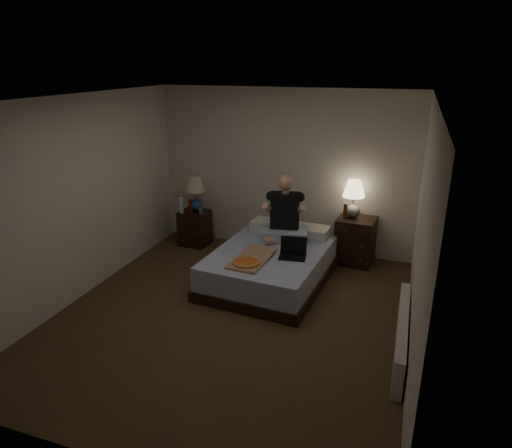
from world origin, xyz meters
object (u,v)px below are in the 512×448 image
at_px(nightstand_left, 195,228).
at_px(beer_bottle_left, 190,207).
at_px(nightstand_right, 355,241).
at_px(lamp_left, 195,194).
at_px(bed, 270,266).
at_px(water_bottle, 181,205).
at_px(soda_can, 201,211).
at_px(laptop, 293,249).
at_px(pizza_box, 246,263).
at_px(lamp_right, 353,199).
at_px(beer_bottle_right, 345,211).
at_px(person, 285,208).
at_px(radiator, 402,334).

distance_m(nightstand_left, beer_bottle_left, 0.42).
relative_size(nightstand_right, lamp_left, 1.24).
relative_size(bed, water_bottle, 7.38).
height_order(nightstand_right, soda_can, nightstand_right).
distance_m(nightstand_left, lamp_left, 0.57).
height_order(nightstand_right, laptop, laptop).
height_order(soda_can, beer_bottle_left, beer_bottle_left).
height_order(lamp_left, laptop, lamp_left).
distance_m(soda_can, pizza_box, 1.87).
bearing_deg(nightstand_left, beer_bottle_left, -84.51).
bearing_deg(nightstand_right, nightstand_left, -171.03).
bearing_deg(lamp_right, nightstand_left, -176.04).
height_order(nightstand_right, lamp_left, lamp_left).
bearing_deg(beer_bottle_right, soda_can, -176.24).
distance_m(nightstand_left, nightstand_right, 2.57).
height_order(nightstand_left, beer_bottle_left, beer_bottle_left).
height_order(bed, lamp_right, lamp_right).
distance_m(beer_bottle_left, pizza_box, 1.95).
bearing_deg(beer_bottle_right, lamp_left, -179.45).
relative_size(water_bottle, soda_can, 2.50).
height_order(water_bottle, beer_bottle_left, water_bottle).
distance_m(bed, nightstand_left, 1.80).
bearing_deg(water_bottle, laptop, -23.17).
relative_size(lamp_left, beer_bottle_left, 2.43).
bearing_deg(nightstand_right, bed, -128.43).
distance_m(beer_bottle_left, person, 1.67).
distance_m(nightstand_right, beer_bottle_left, 2.60).
relative_size(bed, pizza_box, 2.43).
height_order(nightstand_right, lamp_right, lamp_right).
xyz_separation_m(nightstand_left, person, (1.63, -0.44, 0.64)).
bearing_deg(soda_can, radiator, -30.66).
bearing_deg(radiator, soda_can, 149.34).
relative_size(nightstand_left, lamp_left, 1.02).
bearing_deg(bed, radiator, -26.68).
distance_m(pizza_box, radiator, 1.99).
distance_m(bed, laptop, 0.50).
distance_m(nightstand_right, soda_can, 2.44).
bearing_deg(person, laptop, -75.69).
height_order(nightstand_left, lamp_left, lamp_left).
bearing_deg(bed, beer_bottle_left, 158.88).
relative_size(soda_can, person, 0.11).
relative_size(nightstand_right, water_bottle, 2.77).
xyz_separation_m(nightstand_right, radiator, (0.76, -2.10, -0.15)).
relative_size(water_bottle, pizza_box, 0.33).
relative_size(nightstand_right, laptop, 2.04).
xyz_separation_m(nightstand_left, pizza_box, (1.42, -1.45, 0.22)).
relative_size(nightstand_left, lamp_right, 1.02).
relative_size(lamp_right, radiator, 0.35).
xyz_separation_m(nightstand_right, beer_bottle_right, (-0.17, -0.07, 0.46)).
relative_size(lamp_right, beer_bottle_left, 2.43).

